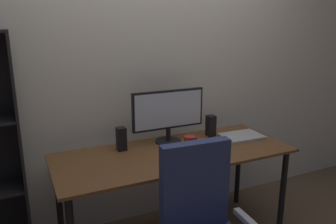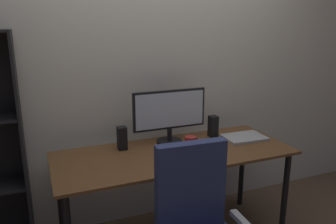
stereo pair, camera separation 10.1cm
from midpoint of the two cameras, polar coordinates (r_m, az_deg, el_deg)
back_wall at (r=2.71m, az=-4.68°, el=7.99°), size 6.40×0.10×2.60m
desk at (r=2.43m, az=-0.10°, el=-8.60°), size 1.69×0.68×0.74m
monitor at (r=2.51m, az=-1.10°, el=-0.10°), size 0.57×0.20×0.41m
keyboard at (r=2.26m, az=2.03°, el=-7.92°), size 0.29×0.11×0.02m
mouse at (r=2.34m, az=6.90°, el=-6.99°), size 0.08×0.11×0.03m
coffee_mug at (r=2.45m, az=2.56°, el=-5.16°), size 0.10×0.08×0.09m
laptop at (r=2.73m, az=11.45°, el=-4.10°), size 0.33×0.24×0.02m
speaker_left at (r=2.43m, az=-9.16°, el=-4.56°), size 0.06×0.07×0.17m
speaker_right at (r=2.71m, az=6.26°, el=-2.34°), size 0.06×0.07×0.17m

